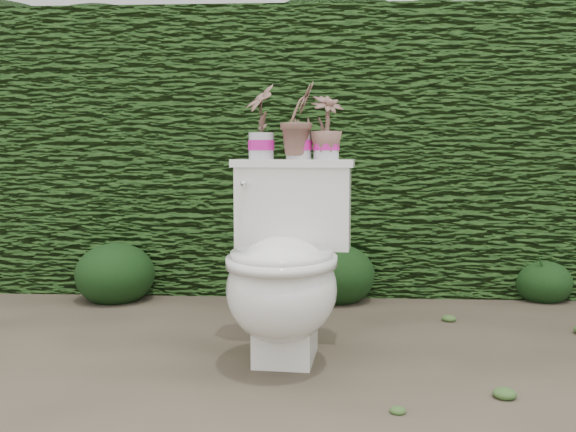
# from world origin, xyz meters

# --- Properties ---
(ground) EXTENTS (60.00, 60.00, 0.00)m
(ground) POSITION_xyz_m (0.00, 0.00, 0.00)
(ground) COLOR brown
(ground) RESTS_ON ground
(hedge) EXTENTS (8.00, 1.00, 1.60)m
(hedge) POSITION_xyz_m (0.00, 1.60, 0.80)
(hedge) COLOR #2F571D
(hedge) RESTS_ON ground
(house_wall) EXTENTS (8.00, 3.50, 4.00)m
(house_wall) POSITION_xyz_m (0.60, 6.00, 2.00)
(house_wall) COLOR silver
(house_wall) RESTS_ON ground
(toilet) EXTENTS (0.51, 0.71, 0.78)m
(toilet) POSITION_xyz_m (-0.15, 0.01, 0.36)
(toilet) COLOR white
(toilet) RESTS_ON ground
(potted_plant_left) EXTENTS (0.16, 0.19, 0.29)m
(potted_plant_left) POSITION_xyz_m (-0.27, 0.26, 0.92)
(potted_plant_left) COLOR #1F6427
(potted_plant_left) RESTS_ON toilet
(potted_plant_center) EXTENTS (0.20, 0.21, 0.30)m
(potted_plant_center) POSITION_xyz_m (-0.11, 0.25, 0.93)
(potted_plant_center) COLOR #1F6427
(potted_plant_center) RESTS_ON toilet
(potted_plant_right) EXTENTS (0.19, 0.19, 0.25)m
(potted_plant_right) POSITION_xyz_m (0.00, 0.24, 0.90)
(potted_plant_right) COLOR #1F6427
(potted_plant_right) RESTS_ON toilet
(liriope_clump_1) EXTENTS (0.43, 0.43, 0.34)m
(liriope_clump_1) POSITION_xyz_m (-1.14, 0.98, 0.17)
(liriope_clump_1) COLOR #1A3A14
(liriope_clump_1) RESTS_ON ground
(liriope_clump_2) EXTENTS (0.42, 0.42, 0.34)m
(liriope_clump_2) POSITION_xyz_m (0.06, 1.05, 0.17)
(liriope_clump_2) COLOR #1A3A14
(liriope_clump_2) RESTS_ON ground
(liriope_clump_3) EXTENTS (0.31, 0.31, 0.25)m
(liriope_clump_3) POSITION_xyz_m (1.20, 1.13, 0.12)
(liriope_clump_3) COLOR #1A3A14
(liriope_clump_3) RESTS_ON ground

